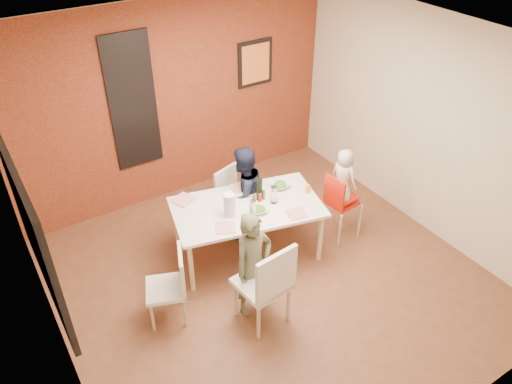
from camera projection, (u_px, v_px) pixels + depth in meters
ground at (270, 279)px, 5.78m from camera, size 4.50×4.50×0.00m
ceiling at (275, 50)px, 4.23m from camera, size 4.50×4.50×0.02m
wall_back at (177, 102)px, 6.56m from camera, size 4.50×0.02×2.70m
wall_front at (454, 334)px, 3.45m from camera, size 4.50×0.02×2.70m
wall_left at (41, 265)px, 4.01m from camera, size 0.02×4.50×2.70m
wall_right at (427, 126)px, 5.99m from camera, size 0.02×4.50×2.70m
brick_accent_wall at (177, 102)px, 6.55m from camera, size 4.50×0.02×2.70m
picture_window_frame at (32, 231)px, 4.05m from camera, size 0.05×1.70×1.30m
picture_window_pane at (34, 231)px, 4.06m from camera, size 0.02×1.55×1.15m
glassblock_strip at (133, 103)px, 6.19m from camera, size 0.55×0.03×1.70m
glassblock_surround at (133, 103)px, 6.18m from camera, size 0.60×0.03×1.76m
art_print_frame at (255, 63)px, 6.89m from camera, size 0.54×0.03×0.64m
art_print_canvas at (256, 64)px, 6.88m from camera, size 0.44×0.01×0.54m
dining_table at (247, 210)px, 5.78m from camera, size 1.88×1.32×0.71m
chair_near at (268, 282)px, 4.92m from camera, size 0.53×0.53×1.04m
chair_far at (232, 196)px, 6.34m from camera, size 0.49×0.49×0.84m
chair_left at (173, 283)px, 5.06m from camera, size 0.52×0.52×0.86m
high_chair at (339, 201)px, 6.09m from camera, size 0.42×0.42×0.92m
child_near at (253, 265)px, 5.07m from camera, size 0.49×0.35×1.24m
child_far at (243, 194)px, 6.10m from camera, size 0.71×0.62×1.25m
toddler at (343, 177)px, 5.91m from camera, size 0.29×0.39×0.71m
plate_near_left at (226, 228)px, 5.41m from camera, size 0.28×0.28×0.01m
plate_far_mid at (240, 187)px, 6.05m from camera, size 0.25×0.25×0.01m
plate_near_right at (296, 214)px, 5.62m from camera, size 0.23×0.23×0.01m
plate_far_left at (184, 200)px, 5.84m from camera, size 0.31×0.31×0.01m
salad_bowl_a at (259, 210)px, 5.65m from camera, size 0.25×0.25×0.05m
salad_bowl_b at (280, 185)px, 6.05m from camera, size 0.24×0.24×0.06m
wine_bottle at (259, 190)px, 5.78m from camera, size 0.07×0.07×0.28m
wine_glass_a at (253, 208)px, 5.53m from camera, size 0.08×0.08×0.22m
wine_glass_b at (274, 195)px, 5.74m from camera, size 0.08×0.08×0.22m
paper_towel_roll at (229, 205)px, 5.52m from camera, size 0.13×0.13×0.29m
condiment_red at (260, 199)px, 5.74m from camera, size 0.04×0.04×0.14m
condiment_green at (264, 195)px, 5.82m from camera, size 0.03×0.03×0.13m
condiment_brown at (254, 200)px, 5.71m from camera, size 0.04×0.04×0.15m
sippy_cup at (307, 189)px, 5.95m from camera, size 0.06×0.06×0.10m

